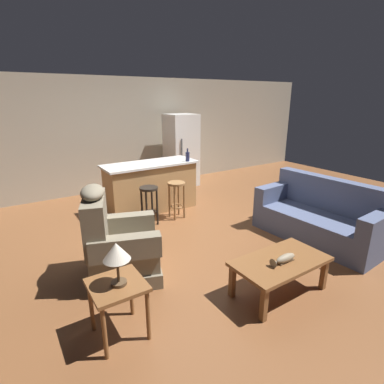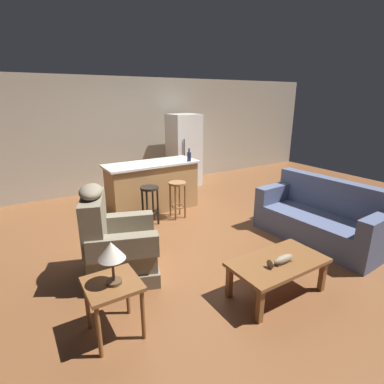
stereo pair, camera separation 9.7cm
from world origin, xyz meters
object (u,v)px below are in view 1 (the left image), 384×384
recliner_near_lamp (117,245)px  fish_figurine (284,259)px  end_table (117,293)px  bottle_tall_green (188,156)px  coffee_table (280,264)px  bar_stool_right (177,193)px  refrigerator (181,150)px  table_lamp (116,254)px  bar_stool_left (149,199)px  couch (320,218)px  kitchen_island (151,186)px

recliner_near_lamp → fish_figurine: bearing=-25.6°
end_table → bottle_tall_green: bottle_tall_green is taller
coffee_table → bar_stool_right: bearing=86.4°
refrigerator → bottle_tall_green: size_ratio=7.03×
fish_figurine → end_table: size_ratio=0.61×
bar_stool_right → refrigerator: (1.21, 1.83, 0.41)m
table_lamp → bar_stool_left: (1.35, 2.23, -0.40)m
coffee_table → fish_figurine: 0.12m
recliner_near_lamp → bar_stool_right: (1.58, 1.25, 0.05)m
couch → bar_stool_left: bearing=-47.7°
fish_figurine → refrigerator: bearing=72.6°
table_lamp → bottle_tall_green: bottle_tall_green is taller
end_table → bar_stool_right: bar_stool_right is taller
bar_stool_right → recliner_near_lamp: bearing=-141.6°
couch → recliner_near_lamp: bearing=-16.5°
fish_figurine → bar_stool_left: 2.66m
fish_figurine → end_table: bearing=166.1°
couch → table_lamp: 3.41m
kitchen_island → fish_figurine: bearing=-89.6°
fish_figurine → bottle_tall_green: (0.66, 3.01, 0.58)m
fish_figurine → kitchen_island: bearing=90.4°
coffee_table → end_table: 1.79m
recliner_near_lamp → bar_stool_left: (1.03, 1.25, 0.05)m
kitchen_island → bottle_tall_green: bearing=-20.9°
table_lamp → bottle_tall_green: (2.37, 2.60, 0.18)m
coffee_table → table_lamp: table_lamp is taller
bar_stool_right → bottle_tall_green: bearing=37.9°
recliner_near_lamp → bar_stool_left: bearing=69.8°
end_table → table_lamp: bearing=-59.9°
bar_stool_left → bottle_tall_green: (1.02, 0.37, 0.57)m
recliner_near_lamp → table_lamp: size_ratio=2.93×
refrigerator → recliner_near_lamp: bearing=-132.2°
end_table → couch: bearing=4.1°
recliner_near_lamp → table_lamp: bearing=-88.8°
couch → recliner_near_lamp: recliner_near_lamp is taller
bar_stool_left → end_table: bearing=-121.7°
table_lamp → bar_stool_left: 2.64m
couch → kitchen_island: bearing=-60.5°
end_table → kitchen_island: kitchen_island is taller
bar_stool_right → couch: bearing=-53.5°
coffee_table → table_lamp: size_ratio=2.68×
fish_figurine → coffee_table: bearing=65.4°
end_table → bar_stool_left: 2.60m
couch → end_table: size_ratio=3.47×
fish_figurine → kitchen_island: 3.27m
couch → refrigerator: (-0.24, 3.80, 0.54)m
bar_stool_right → fish_figurine: bearing=-94.1°
bar_stool_left → bottle_tall_green: bottle_tall_green is taller
recliner_near_lamp → bar_stool_right: 2.02m
fish_figurine → bar_stool_right: bar_stool_right is taller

